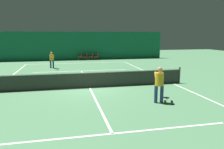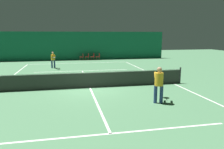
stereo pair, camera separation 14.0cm
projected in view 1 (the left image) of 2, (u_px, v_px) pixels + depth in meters
ground_plane at (90, 88)px, 13.22m from camera, size 60.00×60.00×0.00m
backdrop_curtain at (75, 46)px, 27.58m from camera, size 23.00×0.12×3.55m
court_line_baseline_far at (77, 63)px, 24.66m from camera, size 11.00×0.10×0.00m
court_line_service_far at (81, 71)px, 19.37m from camera, size 8.25×0.10×0.00m
court_line_service_near at (112, 134)px, 7.07m from camera, size 8.25×0.10×0.00m
court_line_sideline_right at (173, 83)px, 14.38m from camera, size 0.10×23.80×0.00m
court_line_centre at (90, 88)px, 13.22m from camera, size 0.10×12.80×0.00m
tennis_net at (89, 79)px, 13.13m from camera, size 12.00×0.10×1.07m
player_near at (159, 82)px, 10.14m from camera, size 0.81×1.41×1.71m
player_far at (52, 59)px, 20.79m from camera, size 0.56×1.34×1.57m
courtside_chair_0 at (81, 56)px, 27.40m from camera, size 0.44×0.44×0.84m
courtside_chair_1 at (86, 56)px, 27.54m from camera, size 0.44×0.44×0.84m
courtside_chair_2 at (91, 56)px, 27.69m from camera, size 0.44×0.44×0.84m
courtside_chair_3 at (97, 56)px, 27.83m from camera, size 0.44×0.44×0.84m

